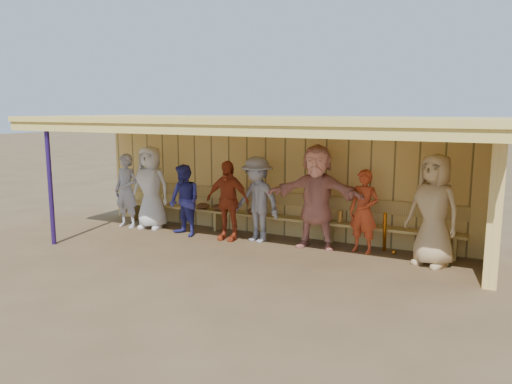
% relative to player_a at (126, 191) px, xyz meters
% --- Properties ---
extents(ground, '(90.00, 90.00, 0.00)m').
position_rel_player_a_xyz_m(ground, '(3.26, -0.38, -0.83)').
color(ground, brown).
rests_on(ground, ground).
extents(player_a, '(0.61, 0.40, 1.66)m').
position_rel_player_a_xyz_m(player_a, '(0.00, 0.00, 0.00)').
color(player_a, '#9A98A0').
rests_on(player_a, ground).
extents(player_b, '(0.98, 0.72, 1.84)m').
position_rel_player_a_xyz_m(player_b, '(0.55, 0.16, 0.09)').
color(player_b, silver).
rests_on(player_b, ground).
extents(player_c, '(0.88, 0.78, 1.50)m').
position_rel_player_a_xyz_m(player_c, '(1.61, -0.07, -0.08)').
color(player_c, navy).
rests_on(player_c, ground).
extents(player_d, '(0.96, 0.41, 1.62)m').
position_rel_player_a_xyz_m(player_d, '(2.57, 0.05, -0.02)').
color(player_d, '#A83A1A').
rests_on(player_d, ground).
extents(player_e, '(1.24, 0.92, 1.71)m').
position_rel_player_a_xyz_m(player_e, '(3.17, 0.20, 0.02)').
color(player_e, gray).
rests_on(player_e, ground).
extents(player_f, '(1.91, 0.85, 1.99)m').
position_rel_player_a_xyz_m(player_f, '(4.39, 0.28, 0.16)').
color(player_f, '#E3907F').
rests_on(player_f, ground).
extents(player_g, '(0.63, 0.49, 1.56)m').
position_rel_player_a_xyz_m(player_g, '(5.28, 0.36, -0.05)').
color(player_g, '#B33D1C').
rests_on(player_g, ground).
extents(player_h, '(1.10, 0.94, 1.92)m').
position_rel_player_a_xyz_m(player_h, '(6.53, 0.11, 0.13)').
color(player_h, tan).
rests_on(player_h, ground).
extents(dugout_structure, '(8.80, 3.20, 2.50)m').
position_rel_player_a_xyz_m(dugout_structure, '(3.65, 0.30, 0.86)').
color(dugout_structure, '#E6BD62').
rests_on(dugout_structure, ground).
extents(bench, '(7.60, 0.34, 0.93)m').
position_rel_player_a_xyz_m(bench, '(3.26, 0.73, -0.30)').
color(bench, tan).
rests_on(bench, ground).
extents(dugout_equipment, '(5.34, 0.62, 0.80)m').
position_rel_player_a_xyz_m(dugout_equipment, '(2.83, 0.60, -0.34)').
color(dugout_equipment, orange).
rests_on(dugout_equipment, ground).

